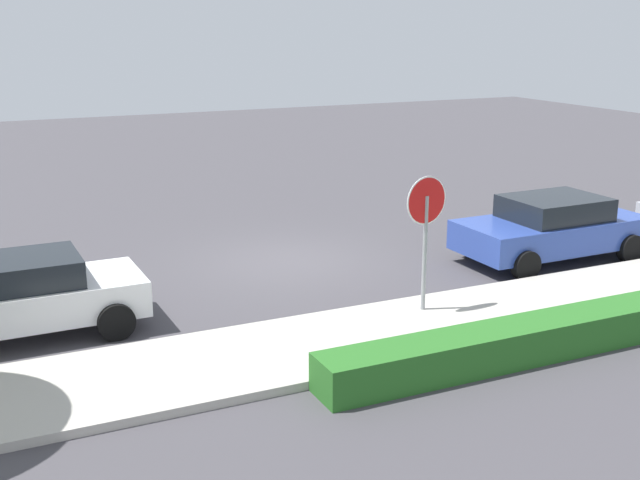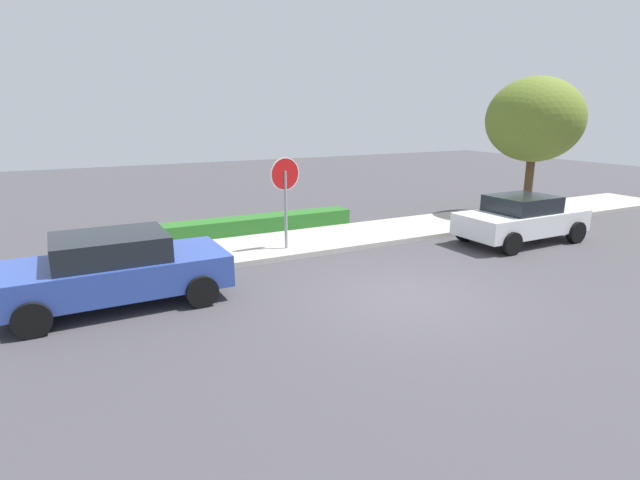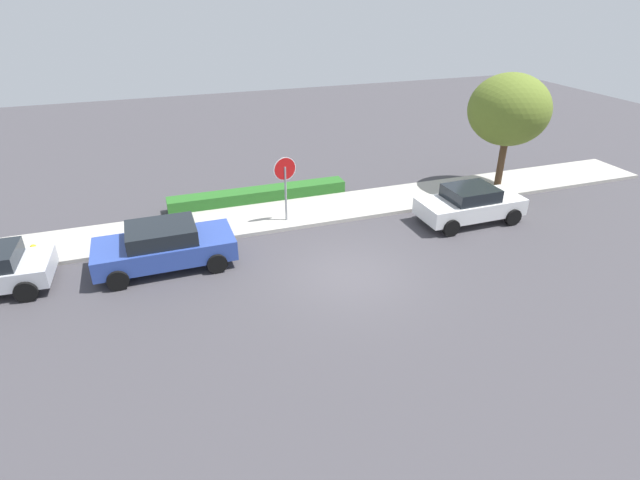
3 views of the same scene
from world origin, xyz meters
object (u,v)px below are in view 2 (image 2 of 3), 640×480
at_px(stop_sign, 285,187).
at_px(parked_car_blue, 114,269).
at_px(parked_car_white, 521,218).
at_px(street_tree_near_corner, 535,120).

xyz_separation_m(stop_sign, parked_car_blue, (-4.53, -1.84, -1.07)).
xyz_separation_m(parked_car_white, street_tree_near_corner, (3.12, 2.50, 2.75)).
relative_size(parked_car_blue, parked_car_white, 1.09).
height_order(parked_car_blue, street_tree_near_corner, street_tree_near_corner).
bearing_deg(stop_sign, parked_car_blue, -157.84).
xyz_separation_m(parked_car_blue, parked_car_white, (11.15, -0.26, -0.03)).
xyz_separation_m(stop_sign, parked_car_white, (6.62, -2.10, -1.10)).
relative_size(parked_car_white, street_tree_near_corner, 0.81).
bearing_deg(parked_car_blue, street_tree_near_corner, 8.93).
bearing_deg(parked_car_white, street_tree_near_corner, 38.70).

